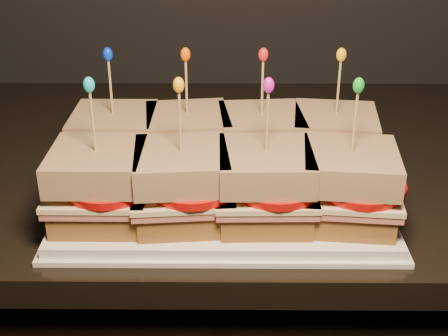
{
  "coord_description": "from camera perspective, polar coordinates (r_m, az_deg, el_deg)",
  "views": [
    {
      "loc": [
        0.57,
        0.86,
        1.29
      ],
      "look_at": [
        0.56,
        1.53,
        0.96
      ],
      "focal_mm": 50.0,
      "sensor_mm": 36.0,
      "label": 1
    }
  ],
  "objects": [
    {
      "name": "granite_slab",
      "position": [
        0.93,
        5.47,
        0.55
      ],
      "size": [
        2.67,
        0.63,
        0.04
      ],
      "primitive_type": "cube",
      "color": "black",
      "rests_on": "cabinet"
    },
    {
      "name": "platter",
      "position": [
        0.77,
        0.0,
        -3.08
      ],
      "size": [
        0.39,
        0.24,
        0.02
      ],
      "primitive_type": "cube",
      "color": "white",
      "rests_on": "granite_slab"
    },
    {
      "name": "platter_rim",
      "position": [
        0.77,
        0.0,
        -3.47
      ],
      "size": [
        0.4,
        0.25,
        0.01
      ],
      "primitive_type": "cube",
      "color": "white",
      "rests_on": "granite_slab"
    },
    {
      "name": "sandwich_0_bread_bot",
      "position": [
        0.82,
        -9.74,
        0.31
      ],
      "size": [
        0.1,
        0.1,
        0.03
      ],
      "primitive_type": "cube",
      "rotation": [
        0.0,
        0.0,
        -0.0
      ],
      "color": "#5B3314",
      "rests_on": "platter"
    },
    {
      "name": "sandwich_0_ham",
      "position": [
        0.81,
        -9.84,
        1.44
      ],
      "size": [
        0.11,
        0.11,
        0.01
      ],
      "primitive_type": "cube",
      "rotation": [
        0.0,
        0.0,
        -0.0
      ],
      "color": "#C1665B",
      "rests_on": "sandwich_0_bread_bot"
    },
    {
      "name": "sandwich_0_cheese",
      "position": [
        0.81,
        -9.87,
        1.89
      ],
      "size": [
        0.11,
        0.11,
        0.01
      ],
      "primitive_type": "cube",
      "rotation": [
        0.0,
        0.0,
        -0.0
      ],
      "color": "beige",
      "rests_on": "sandwich_0_ham"
    },
    {
      "name": "sandwich_0_tomato",
      "position": [
        0.8,
        -9.13,
        2.2
      ],
      "size": [
        0.1,
        0.1,
        0.01
      ],
      "primitive_type": "cylinder",
      "color": "red",
      "rests_on": "sandwich_0_cheese"
    },
    {
      "name": "sandwich_0_bread_top",
      "position": [
        0.79,
        -10.04,
        3.81
      ],
      "size": [
        0.1,
        0.1,
        0.03
      ],
      "primitive_type": "cube",
      "rotation": [
        0.0,
        0.0,
        -0.0
      ],
      "color": "brown",
      "rests_on": "sandwich_0_tomato"
    },
    {
      "name": "sandwich_0_pick",
      "position": [
        0.78,
        -10.31,
        7.01
      ],
      "size": [
        0.0,
        0.0,
        0.09
      ],
      "primitive_type": "cylinder",
      "color": "tan",
      "rests_on": "sandwich_0_bread_top"
    },
    {
      "name": "sandwich_0_frill",
      "position": [
        0.76,
        -10.58,
        10.19
      ],
      "size": [
        0.01,
        0.01,
        0.02
      ],
      "primitive_type": "ellipsoid",
      "color": "#072BCC",
      "rests_on": "sandwich_0_pick"
    },
    {
      "name": "sandwich_1_bread_bot",
      "position": [
        0.81,
        -3.26,
        0.29
      ],
      "size": [
        0.11,
        0.11,
        0.03
      ],
      "primitive_type": "cube",
      "rotation": [
        0.0,
        0.0,
        0.13
      ],
      "color": "#5B3314",
      "rests_on": "platter"
    },
    {
      "name": "sandwich_1_ham",
      "position": [
        0.8,
        -3.29,
        1.44
      ],
      "size": [
        0.12,
        0.12,
        0.01
      ],
      "primitive_type": "cube",
      "rotation": [
        0.0,
        0.0,
        0.13
      ],
      "color": "#C1665B",
      "rests_on": "sandwich_1_bread_bot"
    },
    {
      "name": "sandwich_1_cheese",
      "position": [
        0.8,
        -3.3,
        1.9
      ],
      "size": [
        0.12,
        0.12,
        0.01
      ],
      "primitive_type": "cube",
      "rotation": [
        0.0,
        0.0,
        0.13
      ],
      "color": "beige",
      "rests_on": "sandwich_1_ham"
    },
    {
      "name": "sandwich_1_tomato",
      "position": [
        0.79,
        -2.47,
        2.21
      ],
      "size": [
        0.1,
        0.1,
        0.01
      ],
      "primitive_type": "cylinder",
      "color": "red",
      "rests_on": "sandwich_1_cheese"
    },
    {
      "name": "sandwich_1_bread_top",
      "position": [
        0.78,
        -3.36,
        3.84
      ],
      "size": [
        0.11,
        0.11,
        0.03
      ],
      "primitive_type": "cube",
      "rotation": [
        0.0,
        0.0,
        0.13
      ],
      "color": "brown",
      "rests_on": "sandwich_1_tomato"
    },
    {
      "name": "sandwich_1_pick",
      "position": [
        0.77,
        -3.45,
        7.1
      ],
      "size": [
        0.0,
        0.0,
        0.09
      ],
      "primitive_type": "cylinder",
      "color": "tan",
      "rests_on": "sandwich_1_bread_top"
    },
    {
      "name": "sandwich_1_frill",
      "position": [
        0.75,
        -3.54,
        10.33
      ],
      "size": [
        0.01,
        0.01,
        0.02
      ],
      "primitive_type": "ellipsoid",
      "color": "#FD5401",
      "rests_on": "sandwich_1_pick"
    },
    {
      "name": "sandwich_2_bread_bot",
      "position": [
        0.81,
        3.32,
        0.27
      ],
      "size": [
        0.11,
        0.11,
        0.03
      ],
      "primitive_type": "cube",
      "rotation": [
        0.0,
        0.0,
        0.08
      ],
      "color": "#5B3314",
      "rests_on": "platter"
    },
    {
      "name": "sandwich_2_ham",
      "position": [
        0.8,
        3.35,
        1.42
      ],
      "size": [
        0.12,
        0.11,
        0.01
      ],
      "primitive_type": "cube",
      "rotation": [
        0.0,
        0.0,
        0.08
      ],
      "color": "#C1665B",
      "rests_on": "sandwich_2_bread_bot"
    },
    {
      "name": "sandwich_2_cheese",
      "position": [
        0.79,
        3.37,
        1.87
      ],
      "size": [
        0.12,
        0.12,
        0.01
      ],
      "primitive_type": "cube",
      "rotation": [
        0.0,
        0.0,
        0.08
      ],
      "color": "beige",
      "rests_on": "sandwich_2_ham"
    },
    {
      "name": "sandwich_2_tomato",
      "position": [
        0.79,
        4.28,
        2.18
      ],
      "size": [
        0.1,
        0.1,
        0.01
      ],
      "primitive_type": "cylinder",
      "color": "red",
      "rests_on": "sandwich_2_cheese"
    },
    {
      "name": "sandwich_2_bread_top",
      "position": [
        0.78,
        3.42,
        3.82
      ],
      "size": [
        0.11,
        0.11,
        0.03
      ],
      "primitive_type": "cube",
      "rotation": [
        0.0,
        0.0,
        0.08
      ],
      "color": "brown",
      "rests_on": "sandwich_2_tomato"
    },
    {
      "name": "sandwich_2_pick",
      "position": [
        0.77,
        3.52,
        7.08
      ],
      "size": [
        0.0,
        0.0,
        0.09
      ],
      "primitive_type": "cylinder",
      "color": "tan",
      "rests_on": "sandwich_2_bread_top"
    },
    {
      "name": "sandwich_2_frill",
      "position": [
        0.75,
        3.61,
        10.31
      ],
      "size": [
        0.01,
        0.01,
        0.02
      ],
      "primitive_type": "ellipsoid",
      "color": "red",
      "rests_on": "sandwich_2_pick"
    },
    {
      "name": "sandwich_3_bread_bot",
      "position": [
        0.82,
        9.82,
        0.24
      ],
      "size": [
        0.11,
        0.11,
        0.03
      ],
      "primitive_type": "cube",
      "rotation": [
        0.0,
        0.0,
        -0.11
      ],
      "color": "#5B3314",
      "rests_on": "platter"
    },
    {
      "name": "sandwich_3_ham",
      "position": [
        0.81,
        9.92,
        1.38
      ],
      "size": [
        0.12,
        0.12,
        0.01
      ],
      "primitive_type": "cube",
      "rotation": [
        0.0,
        0.0,
        -0.11
      ],
      "color": "#C1665B",
      "rests_on": "sandwich_3_bread_bot"
    },
    {
      "name": "sandwich_3_cheese",
      "position": [
        0.8,
        9.96,
        1.83
      ],
      "size": [
        0.12,
        0.12,
        0.01
      ],
      "primitive_type": "cube",
      "rotation": [
        0.0,
        0.0,
        -0.11
      ],
      "color": "beige",
      "rests_on": "sandwich_3_ham"
    },
    {
      "name": "sandwich_3_tomato",
      "position": [
        0.8,
        10.91,
        2.13
      ],
      "size": [
        0.1,
        0.1,
        0.01
      ],
      "primitive_type": "cylinder",
      "color": "red",
      "rests_on": "sandwich_3_cheese"
    },
    {
      "name": "sandwich_3_bread_top",
      "position": [
        0.79,
        10.12,
        3.74
      ],
      "size": [
        0.11,
        0.11,
        0.03
      ],
      "primitive_type": "cube",
      "rotation": [
        0.0,
        0.0,
        -0.11
      ],
      "color": "brown",
      "rests_on": "sandwich_3_tomato"
    },
    {
      "name": "sandwich_3_pick",
      "position": [
        0.78,
        10.4,
        6.96
      ],
      "size": [
        0.0,
        0.0,
        0.09
      ],
      "primitive_type": "cylinder",
      "color": "tan",
      "rests_on": "sandwich_3_bread_top"
    },
    {
      "name": "sandwich_3_frill",
      "position": [
        0.76,
        10.68,
        10.14
      ],
      "size": [
        0.01,
        0.01,
        0.02
      ],
      "primitive_type": "ellipsoid",
      "color": "#FDB410",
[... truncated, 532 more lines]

